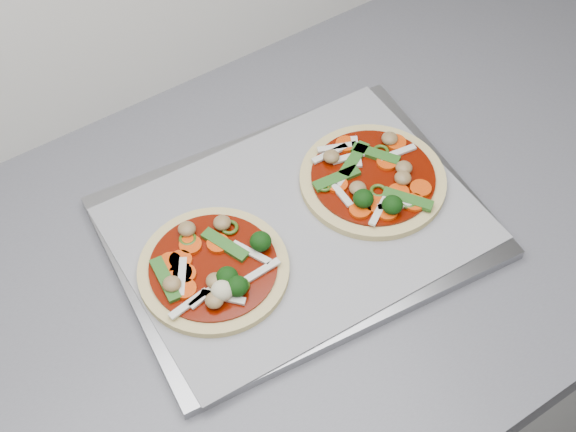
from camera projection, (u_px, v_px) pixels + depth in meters
base_cabinet at (368, 366)px, 1.33m from camera, size 3.60×0.60×0.86m
countertop at (397, 195)px, 0.98m from camera, size 3.60×0.60×0.04m
baking_tray at (297, 228)px, 0.91m from camera, size 0.44×0.34×0.01m
parchment at (297, 224)px, 0.91m from camera, size 0.40×0.30×0.00m
pizza_left at (214, 269)px, 0.86m from camera, size 0.22×0.22×0.03m
pizza_right at (373, 179)px, 0.94m from camera, size 0.19×0.19×0.03m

